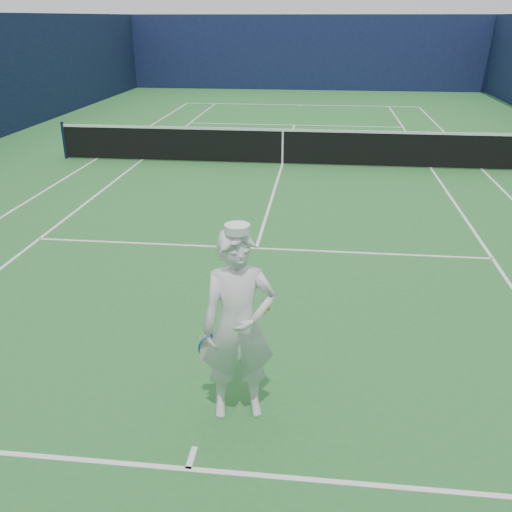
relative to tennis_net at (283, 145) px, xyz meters
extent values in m
plane|color=#2A6E2F|center=(0.00, 0.00, -0.55)|extent=(80.00, 80.00, 0.00)
cube|color=white|center=(0.00, 11.88, -0.55)|extent=(11.03, 0.06, 0.01)
cube|color=white|center=(0.00, -11.88, -0.55)|extent=(11.03, 0.06, 0.01)
cube|color=white|center=(-5.49, 0.00, -0.55)|extent=(0.06, 23.83, 0.01)
cube|color=white|center=(5.49, 0.00, -0.55)|extent=(0.06, 23.83, 0.01)
cube|color=white|center=(-4.12, 0.00, -0.55)|extent=(0.06, 23.77, 0.01)
cube|color=white|center=(4.12, 0.00, -0.55)|extent=(0.06, 23.77, 0.01)
cube|color=white|center=(0.00, 6.40, -0.55)|extent=(8.23, 0.06, 0.01)
cube|color=white|center=(0.00, -6.40, -0.55)|extent=(8.23, 0.06, 0.01)
cube|color=white|center=(0.00, 0.00, -0.55)|extent=(0.06, 12.80, 0.01)
cube|color=white|center=(0.00, 11.73, -0.55)|extent=(0.06, 0.30, 0.01)
cube|color=white|center=(0.00, -11.73, -0.55)|extent=(0.06, 0.30, 0.01)
cube|color=#10163A|center=(0.00, 18.00, 1.45)|extent=(20.12, 0.12, 4.00)
cylinder|color=#141E4C|center=(-6.40, 0.00, -0.02)|extent=(0.09, 0.09, 1.07)
cube|color=black|center=(0.00, 0.00, -0.05)|extent=(12.79, 0.02, 0.92)
cube|color=white|center=(0.00, 0.00, 0.42)|extent=(12.79, 0.04, 0.07)
cube|color=white|center=(0.00, 0.00, -0.08)|extent=(0.05, 0.03, 0.94)
imported|color=white|center=(0.35, -10.98, 0.46)|extent=(0.84, 0.65, 2.04)
cylinder|color=white|center=(0.35, -10.98, 1.50)|extent=(0.24, 0.24, 0.08)
cube|color=white|center=(0.32, -10.85, 1.47)|extent=(0.20, 0.14, 0.02)
cylinder|color=navy|center=(0.06, -10.97, 0.51)|extent=(0.05, 0.10, 0.22)
cube|color=#1E55A6|center=(0.06, -10.91, 0.33)|extent=(0.03, 0.02, 0.14)
torus|color=#1E55A6|center=(0.03, -10.85, 0.12)|extent=(0.31, 0.17, 0.29)
cube|color=beige|center=(0.03, -10.85, 0.12)|extent=(0.21, 0.06, 0.30)
sphere|color=#C4D017|center=(0.58, -10.82, 0.57)|extent=(0.07, 0.07, 0.07)
sphere|color=#C4D017|center=(0.62, -10.79, 0.60)|extent=(0.07, 0.07, 0.07)
camera|label=1|loc=(1.10, -15.87, 3.31)|focal=40.00mm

